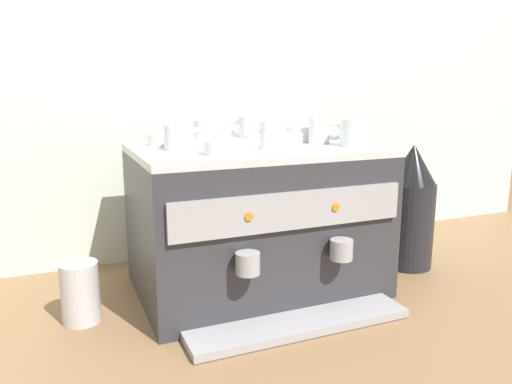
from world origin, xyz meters
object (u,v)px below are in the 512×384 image
(ceramic_bowl_0, at_px, (226,147))
(coffee_grinder, at_px, (410,207))
(ceramic_cup_1, at_px, (321,130))
(milk_pitcher, at_px, (80,292))
(ceramic_cup_4, at_px, (354,132))
(ceramic_bowl_1, at_px, (301,133))
(ceramic_cup_3, at_px, (270,135))
(ceramic_cup_0, at_px, (250,129))
(ceramic_cup_2, at_px, (208,133))
(ceramic_bowl_2, at_px, (167,140))
(espresso_machine, at_px, (257,220))
(ceramic_bowl_3, at_px, (283,139))
(ceramic_cup_5, at_px, (180,137))

(ceramic_bowl_0, bearing_deg, coffee_grinder, 7.22)
(ceramic_cup_1, bearing_deg, milk_pitcher, -178.37)
(ceramic_cup_4, distance_m, ceramic_bowl_1, 0.20)
(ceramic_cup_1, xyz_separation_m, ceramic_cup_3, (-0.18, -0.07, -0.00))
(ceramic_cup_0, xyz_separation_m, ceramic_cup_2, (-0.14, -0.05, -0.00))
(ceramic_cup_2, bearing_deg, ceramic_bowl_1, 4.30)
(ceramic_bowl_1, distance_m, ceramic_bowl_2, 0.40)
(espresso_machine, distance_m, ceramic_bowl_3, 0.23)
(milk_pitcher, bearing_deg, ceramic_cup_0, 15.83)
(ceramic_cup_1, xyz_separation_m, ceramic_cup_5, (-0.40, 0.01, -0.00))
(ceramic_cup_0, xyz_separation_m, ceramic_cup_1, (0.16, -0.12, -0.00))
(ceramic_cup_0, height_order, coffee_grinder, ceramic_cup_0)
(ceramic_bowl_3, bearing_deg, milk_pitcher, -176.61)
(ceramic_bowl_0, xyz_separation_m, ceramic_bowl_2, (-0.09, 0.23, -0.00))
(ceramic_cup_0, bearing_deg, ceramic_bowl_2, 177.02)
(espresso_machine, height_order, ceramic_cup_0, ceramic_cup_0)
(ceramic_cup_0, relative_size, ceramic_cup_1, 1.17)
(ceramic_bowl_1, height_order, milk_pitcher, ceramic_bowl_1)
(ceramic_cup_3, distance_m, ceramic_bowl_1, 0.24)
(espresso_machine, relative_size, ceramic_cup_2, 6.00)
(ceramic_cup_5, relative_size, ceramic_bowl_2, 0.96)
(ceramic_cup_0, relative_size, ceramic_cup_5, 0.94)
(ceramic_cup_0, relative_size, ceramic_bowl_1, 0.85)
(ceramic_cup_2, bearing_deg, ceramic_bowl_2, 148.82)
(espresso_machine, bearing_deg, ceramic_bowl_0, -140.14)
(espresso_machine, relative_size, ceramic_cup_1, 7.74)
(ceramic_cup_0, distance_m, ceramic_cup_4, 0.30)
(ceramic_cup_3, relative_size, ceramic_bowl_3, 1.08)
(ceramic_bowl_2, bearing_deg, coffee_grinder, -11.98)
(ceramic_bowl_3, relative_size, milk_pitcher, 0.67)
(ceramic_cup_3, height_order, coffee_grinder, ceramic_cup_3)
(espresso_machine, xyz_separation_m, ceramic_bowl_1, (0.18, 0.09, 0.22))
(ceramic_cup_1, bearing_deg, coffee_grinder, -3.19)
(ceramic_cup_0, bearing_deg, ceramic_cup_2, -161.72)
(espresso_machine, xyz_separation_m, ceramic_cup_5, (-0.21, 0.00, 0.24))
(ceramic_cup_0, height_order, ceramic_cup_5, ceramic_cup_0)
(ceramic_cup_0, height_order, ceramic_bowl_3, ceramic_cup_0)
(ceramic_bowl_1, bearing_deg, ceramic_cup_3, -137.08)
(espresso_machine, height_order, ceramic_cup_4, ceramic_cup_4)
(espresso_machine, relative_size, coffee_grinder, 1.66)
(espresso_machine, distance_m, milk_pitcher, 0.49)
(coffee_grinder, bearing_deg, ceramic_cup_4, -165.40)
(ceramic_cup_0, xyz_separation_m, ceramic_cup_4, (0.22, -0.21, -0.00))
(ceramic_bowl_1, bearing_deg, ceramic_cup_4, -71.38)
(espresso_machine, relative_size, ceramic_cup_3, 6.01)
(ceramic_cup_0, bearing_deg, ceramic_bowl_1, -9.00)
(coffee_grinder, bearing_deg, milk_pitcher, -179.93)
(ceramic_cup_1, bearing_deg, ceramic_bowl_1, 94.89)
(ceramic_cup_1, relative_size, ceramic_cup_4, 0.78)
(ceramic_cup_0, height_order, ceramic_cup_3, ceramic_cup_0)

